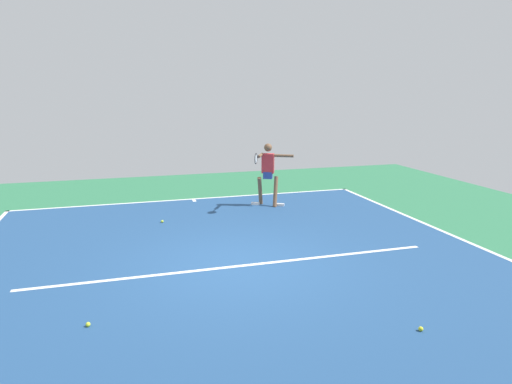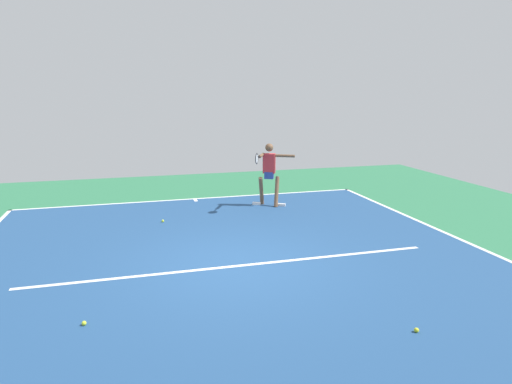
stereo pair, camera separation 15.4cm
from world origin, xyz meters
name	(u,v)px [view 1 (the left image)]	position (x,y,z in m)	size (l,w,h in m)	color
ground_plane	(238,264)	(0.00, 0.00, 0.00)	(19.87, 19.87, 0.00)	#2D754C
court_surface	(238,264)	(0.00, 0.00, 0.00)	(10.35, 11.33, 0.00)	navy
court_line_baseline_near	(193,199)	(0.00, -5.62, 0.00)	(10.35, 0.10, 0.01)	white
court_line_sideline_left	(463,240)	(-5.13, 0.00, 0.00)	(0.10, 11.33, 0.01)	white
court_line_service	(240,266)	(0.00, 0.10, 0.00)	(7.77, 0.10, 0.01)	white
court_line_centre_mark	(194,200)	(0.00, -5.42, 0.00)	(0.10, 0.30, 0.01)	white
tennis_player	(268,170)	(-1.94, -4.18, 1.04)	(1.31, 1.16, 1.81)	brown
tennis_ball_by_sideline	(88,324)	(2.58, 1.69, 0.03)	(0.07, 0.07, 0.07)	#CCE033
tennis_ball_by_baseline	(421,329)	(-1.78, 3.10, 0.03)	(0.07, 0.07, 0.07)	yellow
tennis_ball_centre_court	(162,221)	(1.13, -3.27, 0.03)	(0.07, 0.07, 0.07)	#CCE033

